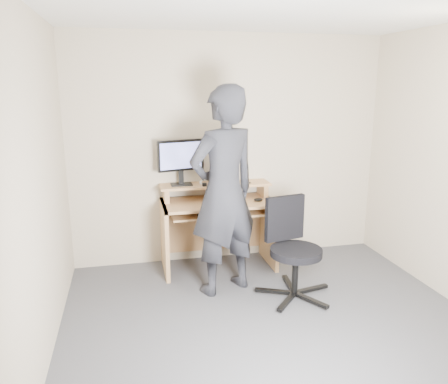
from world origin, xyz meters
name	(u,v)px	position (x,y,z in m)	size (l,w,h in m)	color
ground	(280,336)	(0.00, 0.00, 0.00)	(3.50, 3.50, 0.00)	#4C4C50
back_wall	(230,150)	(0.00, 1.75, 1.25)	(3.50, 0.02, 2.50)	#C0B099
ceiling	(292,1)	(0.00, 0.00, 2.50)	(3.50, 3.50, 0.02)	white
desk	(217,217)	(-0.20, 1.53, 0.55)	(1.20, 0.60, 0.91)	tan
monitor	(181,158)	(-0.57, 1.61, 1.20)	(0.51, 0.16, 0.49)	black
external_drive	(218,174)	(-0.16, 1.63, 1.01)	(0.07, 0.13, 0.20)	black
travel_mug	(220,176)	(-0.15, 1.58, 0.99)	(0.07, 0.07, 0.17)	#ADADB2
smartphone	(245,182)	(0.14, 1.59, 0.92)	(0.07, 0.13, 0.01)	black
charger	(205,185)	(-0.34, 1.50, 0.93)	(0.04, 0.04, 0.04)	black
headphones	(207,183)	(-0.29, 1.63, 0.92)	(0.16, 0.16, 0.02)	silver
keyboard	(219,211)	(-0.21, 1.36, 0.67)	(0.46, 0.18, 0.03)	black
mouse	(258,200)	(0.22, 1.35, 0.77)	(0.10, 0.06, 0.04)	black
office_chair	(292,245)	(0.34, 0.67, 0.50)	(0.73, 0.71, 0.92)	black
person	(224,192)	(-0.26, 0.91, 0.99)	(0.72, 0.47, 1.97)	black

